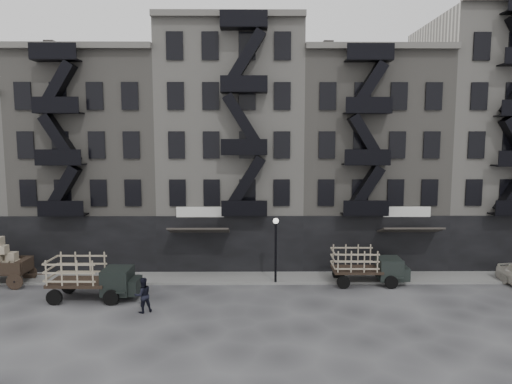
{
  "coord_description": "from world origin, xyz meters",
  "views": [
    {
      "loc": [
        1.55,
        -25.52,
        9.25
      ],
      "look_at": [
        1.77,
        4.0,
        5.76
      ],
      "focal_mm": 32.0,
      "sensor_mm": 36.0,
      "label": 1
    }
  ],
  "objects": [
    {
      "name": "ground",
      "position": [
        0.0,
        0.0,
        0.0
      ],
      "size": [
        140.0,
        140.0,
        0.0
      ],
      "primitive_type": "plane",
      "color": "#38383A",
      "rests_on": "ground"
    },
    {
      "name": "sidewalk",
      "position": [
        0.0,
        3.75,
        0.07
      ],
      "size": [
        55.0,
        2.5,
        0.15
      ],
      "primitive_type": "cube",
      "color": "slate",
      "rests_on": "ground"
    },
    {
      "name": "building_midwest",
      "position": [
        -10.0,
        9.83,
        7.5
      ],
      "size": [
        10.0,
        11.35,
        16.2
      ],
      "color": "slate",
      "rests_on": "ground"
    },
    {
      "name": "building_center",
      "position": [
        -0.0,
        9.82,
        8.5
      ],
      "size": [
        10.0,
        11.35,
        18.2
      ],
      "color": "#A39F96",
      "rests_on": "ground"
    },
    {
      "name": "building_mideast",
      "position": [
        10.0,
        9.83,
        7.5
      ],
      "size": [
        10.0,
        11.35,
        16.2
      ],
      "color": "slate",
      "rests_on": "ground"
    },
    {
      "name": "building_east",
      "position": [
        20.0,
        9.82,
        9.0
      ],
      "size": [
        10.0,
        11.35,
        19.2
      ],
      "color": "#A39F96",
      "rests_on": "ground"
    },
    {
      "name": "lamp_post",
      "position": [
        3.0,
        2.6,
        2.78
      ],
      "size": [
        0.36,
        0.36,
        4.28
      ],
      "color": "black",
      "rests_on": "ground"
    },
    {
      "name": "stake_truck_west",
      "position": [
        -7.72,
        -0.0,
        1.45
      ],
      "size": [
        5.13,
        2.22,
        2.55
      ],
      "rotation": [
        0.0,
        0.0,
        -0.02
      ],
      "color": "black",
      "rests_on": "ground"
    },
    {
      "name": "stake_truck_east",
      "position": [
        8.82,
        2.6,
        1.35
      ],
      "size": [
        4.77,
        2.04,
        2.37
      ],
      "rotation": [
        0.0,
        0.0,
        -0.01
      ],
      "color": "black",
      "rests_on": "ground"
    },
    {
      "name": "pedestrian_mid",
      "position": [
        -4.3,
        -2.03,
        0.95
      ],
      "size": [
        1.16,
        1.09,
        1.9
      ],
      "primitive_type": "imported",
      "rotation": [
        0.0,
        0.0,
        3.68
      ],
      "color": "black",
      "rests_on": "ground"
    }
  ]
}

